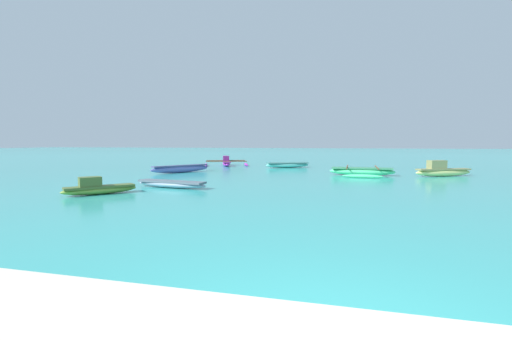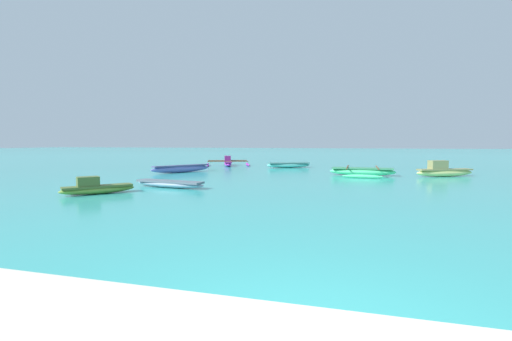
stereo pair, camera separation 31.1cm
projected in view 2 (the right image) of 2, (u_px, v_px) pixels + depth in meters
moored_boat_0 at (170, 184)px, 14.54m from camera, size 3.44×1.13×0.30m
moored_boat_1 at (289, 165)px, 26.13m from camera, size 3.41×2.23×0.40m
moored_boat_2 at (362, 171)px, 19.82m from camera, size 3.70×3.30×0.52m
moored_boat_3 at (96, 188)px, 12.72m from camera, size 2.16×2.37×0.66m
moored_boat_4 at (181, 168)px, 21.92m from camera, size 2.67×3.73×0.48m
moored_boat_5 at (228, 163)px, 28.37m from camera, size 4.21×3.73×0.81m
moored_boat_6 at (443, 171)px, 19.22m from camera, size 3.39×1.96×0.92m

